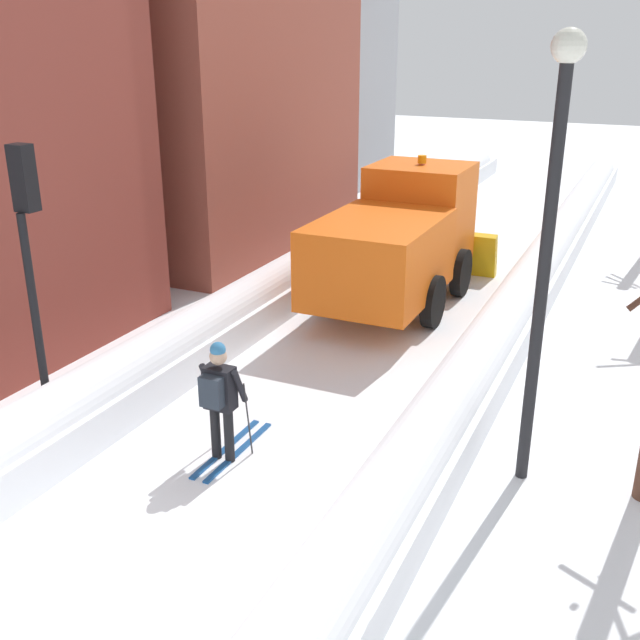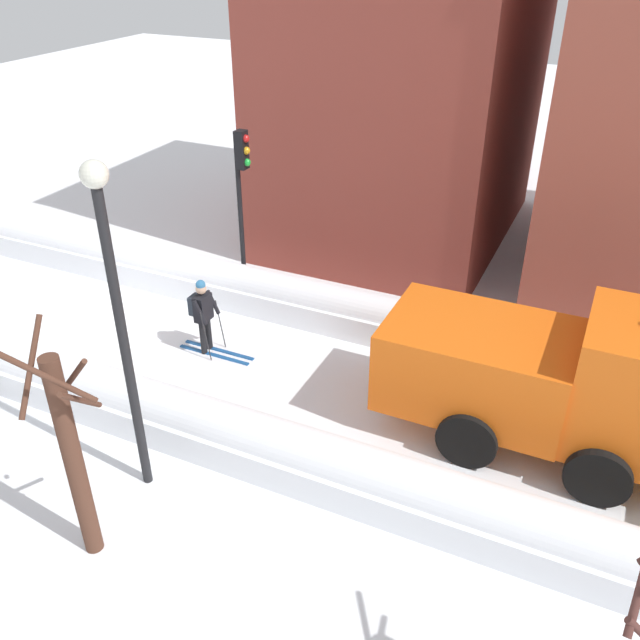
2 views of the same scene
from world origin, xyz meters
TOP-DOWN VIEW (x-y plane):
  - ground_plane at (0.00, 10.00)m, footprint 80.00×80.00m
  - snowbank_left at (-2.49, 10.00)m, footprint 1.10×36.00m
  - snowbank_right at (2.49, 10.00)m, footprint 1.10×36.00m
  - building_brick_near at (-8.77, 4.20)m, footprint 8.51×6.50m
  - plow_truck at (-0.21, 9.97)m, footprint 3.20×5.98m
  - skier at (-0.24, 2.56)m, footprint 0.62×1.80m
  - traffic_light_pole at (-2.91, 2.12)m, footprint 0.28×0.42m
  - street_lamp at (3.71, 3.91)m, footprint 0.40×0.40m
  - bare_tree_near at (5.26, 4.08)m, footprint 1.19×1.11m

SIDE VIEW (x-z plane):
  - ground_plane at x=0.00m, z-range 0.00..0.00m
  - snowbank_right at x=2.49m, z-range -0.06..0.98m
  - snowbank_left at x=-2.49m, z-range -0.06..1.01m
  - skier at x=-0.24m, z-range 0.10..1.91m
  - plow_truck at x=-0.21m, z-range -0.08..3.04m
  - bare_tree_near at x=5.26m, z-range -0.05..3.95m
  - traffic_light_pole at x=-2.91m, z-range 0.88..5.21m
  - street_lamp at x=3.71m, z-range 0.72..6.48m
  - building_brick_near at x=-8.77m, z-range 0.00..11.21m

